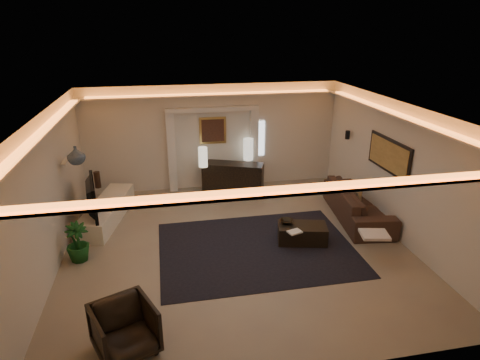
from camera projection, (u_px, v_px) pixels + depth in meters
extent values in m
plane|color=gray|center=(236.00, 246.00, 8.67)|extent=(7.00, 7.00, 0.00)
plane|color=white|center=(236.00, 109.00, 7.63)|extent=(7.00, 7.00, 0.00)
plane|color=beige|center=(213.00, 137.00, 11.36)|extent=(7.00, 0.00, 7.00)
plane|color=beige|center=(289.00, 284.00, 4.94)|extent=(7.00, 0.00, 7.00)
plane|color=beige|center=(49.00, 195.00, 7.52)|extent=(0.00, 7.00, 7.00)
plane|color=beige|center=(396.00, 170.00, 8.78)|extent=(0.00, 7.00, 7.00)
cube|color=silver|center=(236.00, 124.00, 7.73)|extent=(7.00, 7.00, 0.04)
cube|color=white|center=(260.00, 138.00, 11.62)|extent=(0.25, 0.03, 1.00)
cube|color=black|center=(257.00, 248.00, 8.55)|extent=(4.00, 3.00, 0.01)
cube|color=silver|center=(172.00, 153.00, 11.18)|extent=(0.22, 0.20, 2.20)
cube|color=silver|center=(254.00, 148.00, 11.60)|extent=(0.22, 0.20, 2.20)
cube|color=silver|center=(213.00, 109.00, 10.98)|extent=(2.52, 0.20, 0.12)
cube|color=tan|center=(213.00, 130.00, 11.26)|extent=(0.74, 0.04, 0.74)
cube|color=#4C2D1E|center=(213.00, 131.00, 11.24)|extent=(0.62, 0.02, 0.62)
cube|color=black|center=(389.00, 155.00, 8.96)|extent=(0.04, 1.64, 0.74)
cube|color=tan|center=(388.00, 155.00, 8.96)|extent=(0.02, 1.50, 0.62)
cylinder|color=black|center=(348.00, 135.00, 10.69)|extent=(0.12, 0.12, 0.22)
cube|color=silver|center=(66.00, 161.00, 8.74)|extent=(0.10, 0.55, 0.04)
cube|color=black|center=(233.00, 178.00, 11.37)|extent=(1.73, 1.09, 0.83)
cylinder|color=#F8EECB|center=(203.00, 157.00, 10.87)|extent=(0.30, 0.30, 0.54)
cylinder|color=silver|center=(248.00, 150.00, 11.43)|extent=(0.30, 0.30, 0.61)
cube|color=#F0E5CB|center=(108.00, 211.00, 9.74)|extent=(1.13, 2.53, 0.46)
imported|color=black|center=(87.00, 198.00, 8.94)|extent=(1.37, 0.40, 0.78)
cylinder|color=#322016|center=(97.00, 181.00, 10.47)|extent=(0.17, 0.17, 0.42)
imported|color=slate|center=(76.00, 155.00, 8.44)|extent=(0.48, 0.48, 0.38)
imported|color=#144617|center=(77.00, 242.00, 8.01)|extent=(0.61, 0.61, 0.79)
imported|color=black|center=(358.00, 203.00, 9.80)|extent=(2.67, 1.31, 0.75)
cube|color=beige|center=(374.00, 235.00, 7.98)|extent=(0.60, 0.53, 0.06)
cube|color=tan|center=(354.00, 195.00, 9.81)|extent=(0.22, 0.40, 0.38)
cube|color=black|center=(302.00, 233.00, 8.75)|extent=(1.12, 0.78, 0.38)
imported|color=black|center=(287.00, 221.00, 8.77)|extent=(0.38, 0.38, 0.07)
cube|color=beige|center=(295.00, 231.00, 8.37)|extent=(0.32, 0.27, 0.03)
imported|color=black|center=(125.00, 330.00, 5.75)|extent=(1.07, 1.08, 0.75)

